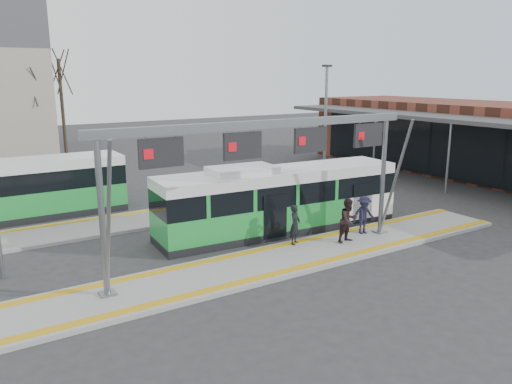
{
  "coord_description": "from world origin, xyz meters",
  "views": [
    {
      "loc": [
        -10.3,
        -14.55,
        6.9
      ],
      "look_at": [
        0.75,
        3.0,
        2.03
      ],
      "focal_mm": 35.0,
      "sensor_mm": 36.0,
      "label": 1
    }
  ],
  "objects_px": {
    "passenger_b": "(348,220)",
    "passenger_c": "(364,215)",
    "gantry": "(271,149)",
    "passenger_a": "(295,225)",
    "hero_bus": "(279,200)"
  },
  "relations": [
    {
      "from": "passenger_c",
      "to": "gantry",
      "type": "bearing_deg",
      "value": -165.03
    },
    {
      "from": "passenger_a",
      "to": "passenger_c",
      "type": "bearing_deg",
      "value": -40.22
    },
    {
      "from": "hero_bus",
      "to": "passenger_a",
      "type": "relative_size",
      "value": 6.97
    },
    {
      "from": "gantry",
      "to": "passenger_c",
      "type": "xyz_separation_m",
      "value": [
        5.11,
        0.32,
        -3.31
      ]
    },
    {
      "from": "passenger_b",
      "to": "passenger_c",
      "type": "relative_size",
      "value": 1.1
    },
    {
      "from": "gantry",
      "to": "passenger_a",
      "type": "distance_m",
      "value": 3.84
    },
    {
      "from": "gantry",
      "to": "passenger_c",
      "type": "relative_size",
      "value": 7.76
    },
    {
      "from": "gantry",
      "to": "passenger_b",
      "type": "bearing_deg",
      "value": -2.46
    },
    {
      "from": "gantry",
      "to": "passenger_b",
      "type": "distance_m",
      "value": 4.97
    },
    {
      "from": "passenger_b",
      "to": "passenger_c",
      "type": "distance_m",
      "value": 1.43
    },
    {
      "from": "passenger_a",
      "to": "passenger_b",
      "type": "bearing_deg",
      "value": -57.53
    },
    {
      "from": "gantry",
      "to": "hero_bus",
      "type": "xyz_separation_m",
      "value": [
        2.49,
        3.0,
        -2.87
      ]
    },
    {
      "from": "gantry",
      "to": "passenger_b",
      "type": "xyz_separation_m",
      "value": [
        3.77,
        -0.16,
        -3.23
      ]
    },
    {
      "from": "passenger_b",
      "to": "passenger_c",
      "type": "bearing_deg",
      "value": 13.64
    },
    {
      "from": "passenger_a",
      "to": "passenger_c",
      "type": "xyz_separation_m",
      "value": [
        3.36,
        -0.47,
        0.02
      ]
    }
  ]
}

